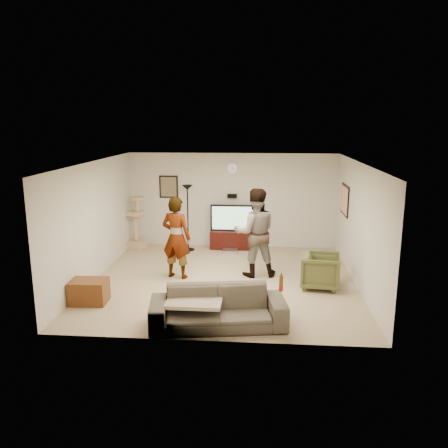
# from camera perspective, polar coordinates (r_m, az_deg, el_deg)

# --- Properties ---
(floor) EXTENTS (5.50, 5.50, 0.02)m
(floor) POSITION_cam_1_polar(r_m,az_deg,el_deg) (9.78, -0.02, -7.10)
(floor) COLOR tan
(floor) RESTS_ON ground
(ceiling) EXTENTS (5.50, 5.50, 0.02)m
(ceiling) POSITION_cam_1_polar(r_m,az_deg,el_deg) (9.23, -0.03, 7.77)
(ceiling) COLOR silver
(ceiling) RESTS_ON wall_back
(wall_back) EXTENTS (5.50, 0.04, 2.50)m
(wall_back) POSITION_cam_1_polar(r_m,az_deg,el_deg) (12.12, 1.04, 2.97)
(wall_back) COLOR beige
(wall_back) RESTS_ON floor
(wall_front) EXTENTS (5.50, 0.04, 2.50)m
(wall_front) POSITION_cam_1_polar(r_m,az_deg,el_deg) (6.78, -1.93, -4.99)
(wall_front) COLOR beige
(wall_front) RESTS_ON floor
(wall_left) EXTENTS (0.04, 5.50, 2.50)m
(wall_left) POSITION_cam_1_polar(r_m,az_deg,el_deg) (10.03, -15.89, 0.39)
(wall_left) COLOR beige
(wall_left) RESTS_ON floor
(wall_right) EXTENTS (0.04, 5.50, 2.50)m
(wall_right) POSITION_cam_1_polar(r_m,az_deg,el_deg) (9.61, 16.55, -0.18)
(wall_right) COLOR beige
(wall_right) RESTS_ON floor
(wall_clock) EXTENTS (0.26, 0.04, 0.26)m
(wall_clock) POSITION_cam_1_polar(r_m,az_deg,el_deg) (11.97, 1.04, 6.95)
(wall_clock) COLOR silver
(wall_clock) RESTS_ON wall_back
(wall_speaker) EXTENTS (0.25, 0.10, 0.10)m
(wall_speaker) POSITION_cam_1_polar(r_m,az_deg,el_deg) (12.04, 1.02, 3.53)
(wall_speaker) COLOR black
(wall_speaker) RESTS_ON wall_back
(picture_back) EXTENTS (0.42, 0.03, 0.52)m
(picture_back) POSITION_cam_1_polar(r_m,az_deg,el_deg) (12.27, -6.94, 4.65)
(picture_back) COLOR brown
(picture_back) RESTS_ON wall_back
(picture_right) EXTENTS (0.03, 0.78, 0.62)m
(picture_right) POSITION_cam_1_polar(r_m,az_deg,el_deg) (11.10, 14.89, 2.93)
(picture_right) COLOR #F8A279
(picture_right) RESTS_ON wall_right
(tv_stand) EXTENTS (1.17, 0.45, 0.49)m
(tv_stand) POSITION_cam_1_polar(r_m,az_deg,el_deg) (12.09, 1.07, -1.94)
(tv_stand) COLOR black
(tv_stand) RESTS_ON floor
(console_box) EXTENTS (0.40, 0.30, 0.07)m
(console_box) POSITION_cam_1_polar(r_m,az_deg,el_deg) (11.77, 0.72, -3.40)
(console_box) COLOR silver
(console_box) RESTS_ON floor
(tv) EXTENTS (1.16, 0.08, 0.69)m
(tv) POSITION_cam_1_polar(r_m,az_deg,el_deg) (11.96, 1.08, 0.79)
(tv) COLOR black
(tv) RESTS_ON tv_stand
(tv_screen) EXTENTS (1.07, 0.01, 0.61)m
(tv_screen) POSITION_cam_1_polar(r_m,az_deg,el_deg) (11.91, 1.07, 0.74)
(tv_screen) COLOR #4CED11
(tv_screen) RESTS_ON tv
(floor_lamp) EXTENTS (0.32, 0.32, 1.71)m
(floor_lamp) POSITION_cam_1_polar(r_m,az_deg,el_deg) (11.82, -4.56, 0.72)
(floor_lamp) COLOR black
(floor_lamp) RESTS_ON floor
(cat_tree) EXTENTS (0.54, 0.54, 1.40)m
(cat_tree) POSITION_cam_1_polar(r_m,az_deg,el_deg) (12.23, -11.02, 0.20)
(cat_tree) COLOR tan
(cat_tree) RESTS_ON floor
(person_left) EXTENTS (0.74, 0.59, 1.78)m
(person_left) POSITION_cam_1_polar(r_m,az_deg,el_deg) (9.76, -5.99, -1.70)
(person_left) COLOR #AFAFAF
(person_left) RESTS_ON floor
(person_right) EXTENTS (1.04, 0.87, 1.93)m
(person_right) POSITION_cam_1_polar(r_m,az_deg,el_deg) (9.84, 3.91, -1.07)
(person_right) COLOR #255D84
(person_right) RESTS_ON floor
(sofa) EXTENTS (2.32, 1.20, 0.65)m
(sofa) POSITION_cam_1_polar(r_m,az_deg,el_deg) (7.60, -0.77, -10.43)
(sofa) COLOR #4C4337
(sofa) RESTS_ON floor
(throw_blanket) EXTENTS (0.91, 0.71, 0.06)m
(throw_blanket) POSITION_cam_1_polar(r_m,az_deg,el_deg) (7.60, -3.69, -9.54)
(throw_blanket) COLOR #C1B092
(throw_blanket) RESTS_ON sofa
(beer_bottle) EXTENTS (0.06, 0.06, 0.25)m
(beer_bottle) POSITION_cam_1_polar(r_m,az_deg,el_deg) (7.41, 7.16, -7.42)
(beer_bottle) COLOR #5B380A
(beer_bottle) RESTS_ON sofa
(armchair) EXTENTS (0.86, 0.85, 0.70)m
(armchair) POSITION_cam_1_polar(r_m,az_deg,el_deg) (9.47, 12.01, -5.77)
(armchair) COLOR #4E522A
(armchair) RESTS_ON floor
(side_table) EXTENTS (0.68, 0.52, 0.44)m
(side_table) POSITION_cam_1_polar(r_m,az_deg,el_deg) (8.91, -16.53, -8.11)
(side_table) COLOR #542D11
(side_table) RESTS_ON floor
(toy_ball) EXTENTS (0.07, 0.07, 0.07)m
(toy_ball) POSITION_cam_1_polar(r_m,az_deg,el_deg) (9.32, -4.93, -7.88)
(toy_ball) COLOR #0F999D
(toy_ball) RESTS_ON floor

